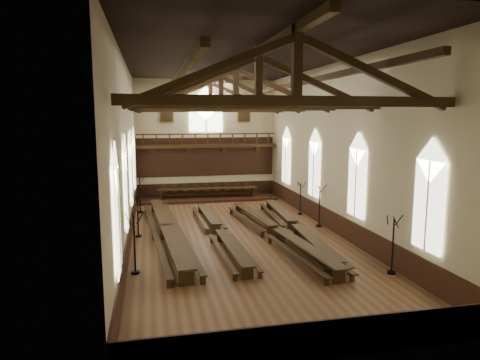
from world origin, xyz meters
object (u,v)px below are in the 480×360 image
at_px(candelabrum_right_mid, 319,214).
at_px(high_table, 208,189).
at_px(candelabrum_right_far, 300,204).
at_px(refectory_row_b, 219,230).
at_px(refectory_row_d, 295,226).
at_px(dais, 208,198).
at_px(refectory_row_c, 276,230).
at_px(candelabrum_left_mid, 138,224).
at_px(candelabrum_left_near, 135,255).
at_px(candelabrum_left_far, 140,201).
at_px(candelabrum_right_near, 392,256).
at_px(refectory_row_a, 166,228).

bearing_deg(candelabrum_right_mid, high_table, 118.74).
bearing_deg(candelabrum_right_far, high_table, 129.51).
relative_size(refectory_row_b, refectory_row_d, 0.97).
xyz_separation_m(refectory_row_d, candelabrum_right_far, (2.04, 4.78, 0.21)).
xyz_separation_m(refectory_row_b, dais, (0.93, 11.51, -0.38)).
xyz_separation_m(high_table, candelabrum_right_far, (5.66, -6.86, -0.13)).
bearing_deg(dais, candelabrum_right_mid, -61.26).
distance_m(refectory_row_c, refectory_row_d, 1.67).
height_order(refectory_row_b, candelabrum_left_mid, candelabrum_left_mid).
xyz_separation_m(dais, candelabrum_left_near, (-5.44, -16.28, 0.75)).
bearing_deg(candelabrum_right_far, candelabrum_left_far, 165.24).
relative_size(candelabrum_left_near, candelabrum_right_mid, 1.03).
height_order(refectory_row_c, candelabrum_right_near, candelabrum_right_near).
relative_size(refectory_row_a, candelabrum_right_mid, 5.63).
distance_m(candelabrum_right_mid, candelabrum_right_far, 3.46).
xyz_separation_m(candelabrum_left_near, candelabrum_left_far, (-0.00, 12.34, 0.00)).
bearing_deg(refectory_row_b, refectory_row_a, 170.19).
height_order(refectory_row_b, candelabrum_right_near, candelabrum_right_near).
bearing_deg(candelabrum_left_near, refectory_row_c, 26.56).
xyz_separation_m(refectory_row_d, candelabrum_left_mid, (-9.06, 1.35, 0.27)).
bearing_deg(refectory_row_d, refectory_row_a, 175.11).
height_order(refectory_row_d, candelabrum_left_mid, candelabrum_left_mid).
distance_m(refectory_row_d, high_table, 12.20).
bearing_deg(refectory_row_a, candelabrum_left_mid, 155.63).
xyz_separation_m(candelabrum_left_mid, candelabrum_right_mid, (11.10, -0.03, 0.04)).
bearing_deg(candelabrum_right_near, candelabrum_left_far, 127.02).
relative_size(refectory_row_c, candelabrum_left_near, 5.14).
bearing_deg(candelabrum_right_far, refectory_row_d, -113.09).
relative_size(refectory_row_b, candelabrum_left_near, 4.89).
height_order(refectory_row_c, candelabrum_left_mid, candelabrum_left_mid).
bearing_deg(high_table, candelabrum_right_mid, -61.26).
height_order(refectory_row_a, dais, refectory_row_a).
bearing_deg(candelabrum_right_mid, refectory_row_b, -169.73).
xyz_separation_m(high_table, candelabrum_right_near, (5.66, -18.66, -0.05)).
bearing_deg(candelabrum_right_near, refectory_row_a, 141.23).
height_order(refectory_row_c, candelabrum_right_mid, candelabrum_right_mid).
bearing_deg(dais, candelabrum_left_far, -144.10).
height_order(high_table, candelabrum_left_far, candelabrum_left_far).
bearing_deg(high_table, refectory_row_c, -80.13).
xyz_separation_m(refectory_row_c, candelabrum_right_far, (3.49, 5.61, 0.19)).
bearing_deg(candelabrum_left_near, candelabrum_right_near, -12.10).
relative_size(refectory_row_c, candelabrum_left_far, 5.13).
distance_m(refectory_row_b, refectory_row_d, 4.56).
distance_m(high_table, candelabrum_right_far, 8.90).
relative_size(high_table, candelabrum_right_far, 3.49).
relative_size(refectory_row_b, candelabrum_right_far, 5.73).
relative_size(refectory_row_a, candelabrum_right_near, 5.72).
distance_m(refectory_row_c, candelabrum_left_near, 8.52).
distance_m(dais, candelabrum_right_near, 19.51).
relative_size(refectory_row_b, candelabrum_left_mid, 5.29).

